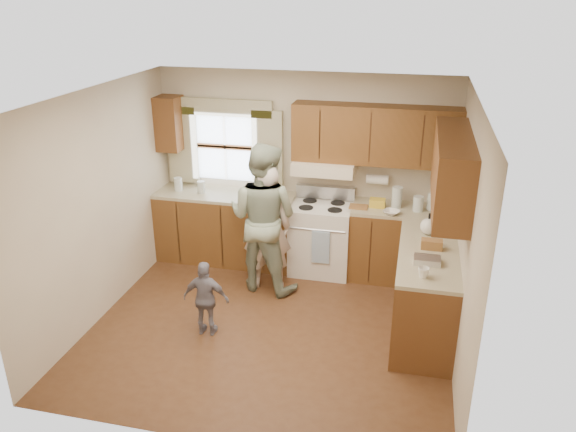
% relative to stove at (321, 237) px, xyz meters
% --- Properties ---
extents(room, '(3.80, 3.80, 3.80)m').
position_rel_stove_xyz_m(room, '(-0.30, -1.44, 0.78)').
color(room, '#482916').
rests_on(room, ground).
extents(kitchen_fixtures, '(3.80, 2.25, 2.15)m').
position_rel_stove_xyz_m(kitchen_fixtures, '(0.31, -0.36, 0.37)').
color(kitchen_fixtures, '#44280E').
rests_on(kitchen_fixtures, ground).
extents(stove, '(0.76, 0.67, 1.07)m').
position_rel_stove_xyz_m(stove, '(0.00, 0.00, 0.00)').
color(stove, silver).
rests_on(stove, ground).
extents(woman_left, '(0.65, 0.50, 1.59)m').
position_rel_stove_xyz_m(woman_left, '(-0.57, -0.59, 0.33)').
color(woman_left, silver).
rests_on(woman_left, ground).
extents(woman_right, '(1.01, 0.86, 1.82)m').
position_rel_stove_xyz_m(woman_right, '(-0.61, -0.59, 0.44)').
color(woman_right, '#27452F').
rests_on(woman_right, ground).
extents(child, '(0.50, 0.22, 0.84)m').
position_rel_stove_xyz_m(child, '(-0.92, -1.72, -0.05)').
color(child, gray).
rests_on(child, ground).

